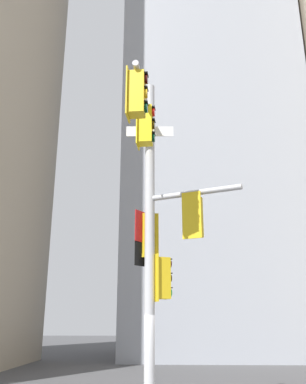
% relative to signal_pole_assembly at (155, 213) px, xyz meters
% --- Properties ---
extents(building_mid_block, '(12.77, 12.77, 52.46)m').
position_rel_signal_pole_assembly_xyz_m(building_mid_block, '(3.64, 21.44, 21.33)').
color(building_mid_block, '#9399A3').
rests_on(building_mid_block, ground).
extents(signal_pole_assembly, '(2.84, 3.28, 8.70)m').
position_rel_signal_pole_assembly_xyz_m(signal_pole_assembly, '(0.00, 0.00, 0.00)').
color(signal_pole_assembly, '#B2B2B5').
rests_on(signal_pole_assembly, ground).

